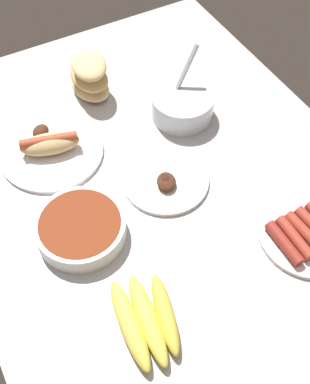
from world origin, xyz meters
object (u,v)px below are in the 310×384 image
Objects in this scene: plate_sausages at (309,232)px; plate_hotdog_assembled at (50,148)px; bread_stack at (89,77)px; bowl_coleslaw at (182,104)px; banana_bunch at (146,320)px; bowl_chili at (81,228)px; plate_grilled_meat at (166,180)px.

plate_hotdog_assembled is at bearing 39.26° from plate_sausages.
bread_stack reaches higher than plate_hotdog_assembled.
banana_bunch is at bearing 142.66° from bowl_coleslaw.
bread_stack is at bearing -49.22° from plate_hotdog_assembled.
plate_hotdog_assembled is at bearing 130.78° from bread_stack.
bowl_chili is 1.36× the size of bread_stack.
banana_bunch reaches higher than plate_grilled_meat.
bowl_chili is at bearing 173.83° from plate_hotdog_assembled.
bowl_chili is (22.91, 41.34, 1.18)cm from plate_sausages.
plate_sausages is 1.52× the size of bread_stack.
plate_hotdog_assembled is 61.15cm from plate_sausages.
banana_bunch is (-48.02, -0.09, 0.12)cm from plate_hotdog_assembled.
banana_bunch is at bearing 164.93° from bread_stack.
plate_sausages is at bearing -173.50° from bowl_coleslaw.
bread_stack reaches higher than bowl_chili.
plate_sausages is 65.81cm from bread_stack.
banana_bunch is at bearing 91.00° from plate_sausages.
banana_bunch reaches higher than plate_sausages.
plate_grilled_meat is 28.51cm from plate_hotdog_assembled.
plate_hotdog_assembled reaches higher than plate_grilled_meat.
banana_bunch is at bearing -179.89° from plate_hotdog_assembled.
plate_sausages is at bearing -140.74° from plate_hotdog_assembled.
plate_grilled_meat is 22.23cm from bowl_coleslaw.
bowl_coleslaw reaches higher than plate_sausages.
bread_stack is (62.65, -16.87, 3.52)cm from banana_bunch.
bowl_coleslaw reaches higher than bowl_chili.
bread_stack reaches higher than plate_sausages.
plate_hotdog_assembled is at bearing 43.25° from plate_grilled_meat.
banana_bunch is at bearing -173.39° from bowl_chili.
plate_hotdog_assembled reaches higher than plate_sausages.
bread_stack is at bearing 4.14° from plate_grilled_meat.
bread_stack reaches higher than plate_grilled_meat.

